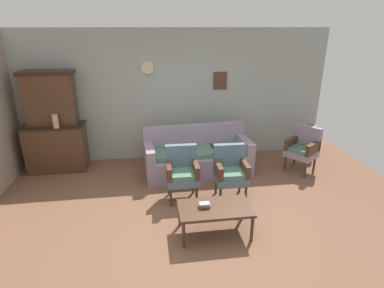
% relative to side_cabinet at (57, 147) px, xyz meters
% --- Properties ---
extents(ground_plane, '(7.68, 7.68, 0.00)m').
position_rel_side_cabinet_xyz_m(ground_plane, '(2.46, -2.25, -0.47)').
color(ground_plane, brown).
extents(wall_back_with_decor, '(6.40, 0.09, 2.70)m').
position_rel_side_cabinet_xyz_m(wall_back_with_decor, '(2.46, 0.38, 0.89)').
color(wall_back_with_decor, '#939E99').
rests_on(wall_back_with_decor, ground).
extents(side_cabinet, '(1.16, 0.55, 0.93)m').
position_rel_side_cabinet_xyz_m(side_cabinet, '(0.00, 0.00, 0.00)').
color(side_cabinet, '#472D1E').
rests_on(side_cabinet, ground).
extents(cabinet_upper_hutch, '(0.99, 0.38, 1.03)m').
position_rel_side_cabinet_xyz_m(cabinet_upper_hutch, '(0.00, 0.08, 0.98)').
color(cabinet_upper_hutch, '#472D1E').
rests_on(cabinet_upper_hutch, side_cabinet).
extents(vase_on_cabinet, '(0.11, 0.11, 0.26)m').
position_rel_side_cabinet_xyz_m(vase_on_cabinet, '(0.11, -0.18, 0.60)').
color(vase_on_cabinet, tan).
rests_on(vase_on_cabinet, side_cabinet).
extents(floral_couch, '(2.09, 0.96, 0.90)m').
position_rel_side_cabinet_xyz_m(floral_couch, '(2.74, -0.54, -0.14)').
color(floral_couch, gray).
rests_on(floral_couch, ground).
extents(armchair_row_middle, '(0.53, 0.50, 0.90)m').
position_rel_side_cabinet_xyz_m(armchair_row_middle, '(2.34, -1.48, 0.03)').
color(armchair_row_middle, slate).
rests_on(armchair_row_middle, ground).
extents(armchair_near_cabinet, '(0.53, 0.50, 0.90)m').
position_rel_side_cabinet_xyz_m(armchair_near_cabinet, '(3.13, -1.56, 0.03)').
color(armchair_near_cabinet, slate).
rests_on(armchair_near_cabinet, ground).
extents(wingback_chair_by_fireplace, '(0.70, 0.71, 0.90)m').
position_rel_side_cabinet_xyz_m(wingback_chair_by_fireplace, '(4.80, -0.76, 0.03)').
color(wingback_chair_by_fireplace, gray).
rests_on(wingback_chair_by_fireplace, ground).
extents(coffee_table, '(1.00, 0.56, 0.42)m').
position_rel_side_cabinet_xyz_m(coffee_table, '(2.67, -2.49, -0.09)').
color(coffee_table, '#472D1E').
rests_on(coffee_table, ground).
extents(book_stack_on_table, '(0.16, 0.10, 0.07)m').
position_rel_side_cabinet_xyz_m(book_stack_on_table, '(2.54, -2.48, -0.01)').
color(book_stack_on_table, slate).
rests_on(book_stack_on_table, coffee_table).
extents(floor_vase_by_wall, '(0.25, 0.25, 0.72)m').
position_rel_side_cabinet_xyz_m(floor_vase_by_wall, '(5.31, -0.10, -0.11)').
color(floor_vase_by_wall, brown).
rests_on(floor_vase_by_wall, ground).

